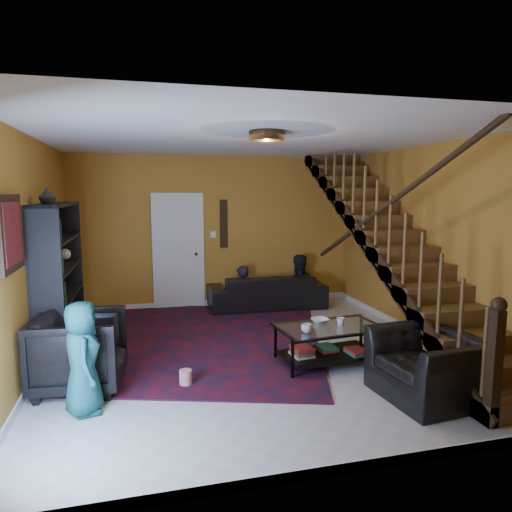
{
  "coord_description": "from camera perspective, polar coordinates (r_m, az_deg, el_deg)",
  "views": [
    {
      "loc": [
        -1.36,
        -5.69,
        2.14
      ],
      "look_at": [
        0.18,
        0.4,
        1.26
      ],
      "focal_mm": 32.0,
      "sensor_mm": 36.0,
      "label": 1
    }
  ],
  "objects": [
    {
      "name": "floor",
      "position": [
        6.23,
        -0.75,
        -12.08
      ],
      "size": [
        5.5,
        5.5,
        0.0
      ],
      "primitive_type": "plane",
      "color": "beige",
      "rests_on": "ground"
    },
    {
      "name": "door",
      "position": [
        8.52,
        -9.67,
        0.38
      ],
      "size": [
        0.82,
        0.05,
        2.05
      ],
      "primitive_type": "cube",
      "color": "silver",
      "rests_on": "floor"
    },
    {
      "name": "armchair_left",
      "position": [
        5.43,
        -21.14,
        -11.03
      ],
      "size": [
        1.01,
        0.99,
        0.84
      ],
      "primitive_type": "imported",
      "rotation": [
        0.0,
        0.0,
        1.47
      ],
      "color": "black",
      "rests_on": "floor"
    },
    {
      "name": "popcorn_bucket",
      "position": [
        5.3,
        -8.79,
        -14.72
      ],
      "size": [
        0.17,
        0.17,
        0.16
      ],
      "primitive_type": "cylinder",
      "rotation": [
        0.0,
        0.0,
        0.29
      ],
      "color": "red",
      "rests_on": "rug"
    },
    {
      "name": "bowl",
      "position": [
        5.94,
        8.01,
        -8.0
      ],
      "size": [
        0.26,
        0.26,
        0.05
      ],
      "primitive_type": "imported",
      "rotation": [
        0.0,
        0.0,
        0.23
      ],
      "color": "#999999",
      "rests_on": "coffee_table"
    },
    {
      "name": "vase",
      "position": [
        5.88,
        -24.64,
        6.85
      ],
      "size": [
        0.18,
        0.18,
        0.19
      ],
      "primitive_type": "imported",
      "color": "#999999",
      "rests_on": "bookshelf"
    },
    {
      "name": "framed_picture",
      "position": [
        4.95,
        -28.32,
        2.52
      ],
      "size": [
        0.04,
        0.74,
        0.74
      ],
      "primitive_type": "cube",
      "color": "maroon",
      "rests_on": "room"
    },
    {
      "name": "bookshelf",
      "position": [
        6.48,
        -23.28,
        -3.1
      ],
      "size": [
        0.35,
        1.8,
        2.0
      ],
      "color": "black",
      "rests_on": "floor"
    },
    {
      "name": "wall_hanging",
      "position": [
        8.58,
        -4.07,
        4.05
      ],
      "size": [
        0.14,
        0.03,
        0.9
      ],
      "primitive_type": "cube",
      "color": "black",
      "rests_on": "room"
    },
    {
      "name": "staircase",
      "position": [
        6.71,
        17.13,
        1.31
      ],
      "size": [
        0.95,
        5.02,
        3.18
      ],
      "color": "brown",
      "rests_on": "floor"
    },
    {
      "name": "person_adult_b",
      "position": [
        8.74,
        5.23,
        -4.44
      ],
      "size": [
        0.72,
        0.58,
        1.42
      ],
      "primitive_type": "imported",
      "rotation": [
        0.0,
        0.0,
        3.2
      ],
      "color": "black",
      "rests_on": "sofa"
    },
    {
      "name": "person_child",
      "position": [
        4.8,
        -20.88,
        -11.81
      ],
      "size": [
        0.45,
        0.6,
        1.12
      ],
      "primitive_type": "imported",
      "rotation": [
        0.0,
        0.0,
        1.75
      ],
      "color": "#19605F",
      "rests_on": "armchair_left"
    },
    {
      "name": "person_adult_a",
      "position": [
        8.46,
        -1.79,
        -5.39
      ],
      "size": [
        0.49,
        0.34,
        1.26
      ],
      "primitive_type": "imported",
      "rotation": [
        0.0,
        0.0,
        3.24
      ],
      "color": "black",
      "rests_on": "sofa"
    },
    {
      "name": "cup_b",
      "position": [
        5.86,
        10.54,
        -8.06
      ],
      "size": [
        0.12,
        0.12,
        0.1
      ],
      "primitive_type": "imported",
      "rotation": [
        0.0,
        0.0,
        0.17
      ],
      "color": "#999999",
      "rests_on": "coffee_table"
    },
    {
      "name": "ceiling_fixture",
      "position": [
        5.11,
        1.36,
        14.74
      ],
      "size": [
        0.4,
        0.4,
        0.1
      ],
      "primitive_type": "cylinder",
      "color": "#3F2814",
      "rests_on": "room"
    },
    {
      "name": "room",
      "position": [
        7.33,
        -13.56,
        -8.79
      ],
      "size": [
        5.5,
        5.5,
        5.5
      ],
      "color": "#B77A28",
      "rests_on": "ground"
    },
    {
      "name": "cup_a",
      "position": [
        5.52,
        6.33,
        -8.95
      ],
      "size": [
        0.15,
        0.15,
        0.1
      ],
      "primitive_type": "imported",
      "rotation": [
        0.0,
        0.0,
        -0.2
      ],
      "color": "#999999",
      "rests_on": "coffee_table"
    },
    {
      "name": "sofa",
      "position": [
        8.5,
        1.36,
        -4.41
      ],
      "size": [
        2.16,
        0.89,
        0.63
      ],
      "primitive_type": "imported",
      "rotation": [
        0.0,
        0.0,
        3.11
      ],
      "color": "black",
      "rests_on": "floor"
    },
    {
      "name": "armchair_right",
      "position": [
        5.22,
        20.7,
        -12.72
      ],
      "size": [
        1.01,
        1.13,
        0.68
      ],
      "primitive_type": "imported",
      "rotation": [
        0.0,
        0.0,
        -1.48
      ],
      "color": "black",
      "rests_on": "floor"
    },
    {
      "name": "rug",
      "position": [
        6.78,
        -6.96,
        -10.37
      ],
      "size": [
        4.39,
        4.71,
        0.02
      ],
      "primitive_type": "cube",
      "rotation": [
        0.0,
        0.0,
        -0.3
      ],
      "color": "#4A0D17",
      "rests_on": "floor"
    },
    {
      "name": "coffee_table",
      "position": [
        5.87,
        9.2,
        -10.57
      ],
      "size": [
        1.34,
        0.87,
        0.48
      ],
      "rotation": [
        0.0,
        0.0,
        0.1
      ],
      "color": "black",
      "rests_on": "floor"
    }
  ]
}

